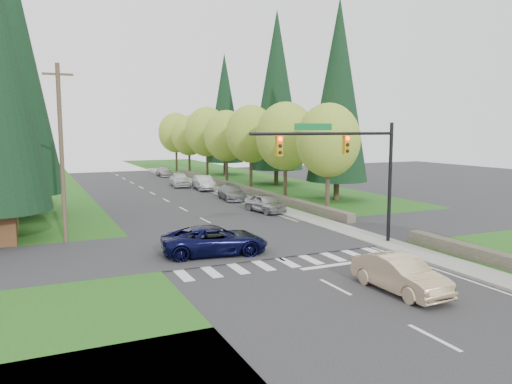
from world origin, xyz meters
TOP-DOWN VIEW (x-y plane):
  - ground at (0.00, 0.00)m, footprint 120.00×120.00m
  - grass_east at (13.00, 20.00)m, footprint 14.00×110.00m
  - grass_west at (-13.00, 20.00)m, footprint 14.00×110.00m
  - cross_street at (0.00, 8.00)m, footprint 120.00×8.00m
  - sidewalk_east at (6.90, 22.00)m, footprint 1.80×80.00m
  - curb_east at (6.05, 22.00)m, footprint 0.20×80.00m
  - stone_wall_north at (8.60, 30.00)m, footprint 0.70×40.00m
  - traffic_signal at (4.37, 4.50)m, footprint 8.70×0.37m
  - utility_pole at (-9.50, 12.00)m, footprint 1.60×0.24m
  - decid_tree_0 at (9.20, 14.00)m, footprint 4.80×4.80m
  - decid_tree_1 at (9.30, 21.00)m, footprint 5.20×5.20m
  - decid_tree_2 at (9.10, 28.00)m, footprint 5.00×5.00m
  - decid_tree_3 at (9.20, 35.00)m, footprint 5.00×5.00m
  - decid_tree_4 at (9.30, 42.00)m, footprint 5.40×5.40m
  - decid_tree_5 at (9.10, 49.00)m, footprint 4.80×4.80m
  - decid_tree_6 at (9.20, 56.00)m, footprint 5.20×5.20m
  - conifer_w_c at (-12.00, 22.00)m, footprint 6.46×6.46m
  - conifer_e_a at (14.00, 20.00)m, footprint 5.44×5.44m
  - conifer_e_b at (15.00, 34.00)m, footprint 6.12×6.12m
  - conifer_e_c at (14.00, 48.00)m, footprint 5.10×5.10m
  - sedan_champagne at (1.99, -2.58)m, footprint 1.72×4.50m
  - suv_navy at (-2.69, 6.03)m, footprint 5.74×3.24m
  - parked_car_a at (5.41, 16.98)m, footprint 2.19×4.31m
  - parked_car_b at (5.60, 24.42)m, footprint 2.43×4.86m
  - parked_car_c at (5.60, 32.50)m, footprint 2.01×4.73m
  - parked_car_d at (4.20, 36.63)m, footprint 2.52×4.91m
  - parked_car_e at (5.60, 49.24)m, footprint 1.75×4.24m

SIDE VIEW (x-z plane):
  - ground at x=0.00m, z-range 0.00..0.00m
  - cross_street at x=0.00m, z-range -0.05..0.05m
  - grass_east at x=13.00m, z-range 0.00..0.06m
  - grass_west at x=-13.00m, z-range 0.00..0.06m
  - sidewalk_east at x=6.90m, z-range 0.00..0.13m
  - curb_east at x=6.05m, z-range 0.00..0.13m
  - stone_wall_north at x=8.60m, z-range 0.00..0.70m
  - parked_car_e at x=5.60m, z-range 0.00..1.23m
  - parked_car_b at x=5.60m, z-range 0.00..1.35m
  - parked_car_a at x=5.41m, z-range 0.00..1.41m
  - sedan_champagne at x=1.99m, z-range 0.00..1.46m
  - suv_navy at x=-2.69m, z-range 0.00..1.51m
  - parked_car_c at x=5.60m, z-range 0.00..1.52m
  - parked_car_d at x=4.20m, z-range 0.00..1.60m
  - traffic_signal at x=4.37m, z-range 1.58..8.38m
  - utility_pole at x=-9.50m, z-range 0.14..10.14m
  - decid_tree_5 at x=9.10m, z-range 1.38..9.68m
  - decid_tree_0 at x=9.20m, z-range 1.41..9.78m
  - decid_tree_3 at x=9.20m, z-range 1.39..9.94m
  - decid_tree_1 at x=9.30m, z-range 1.40..10.20m
  - decid_tree_6 at x=9.20m, z-range 1.43..10.30m
  - decid_tree_2 at x=9.10m, z-range 1.52..10.34m
  - decid_tree_4 at x=9.30m, z-range 1.47..10.65m
  - conifer_e_c at x=14.00m, z-range 0.89..17.69m
  - conifer_e_a at x=14.00m, z-range 0.89..18.69m
  - conifer_e_b at x=15.00m, z-range 0.89..20.69m
  - conifer_w_c at x=-12.00m, z-range 0.89..21.69m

